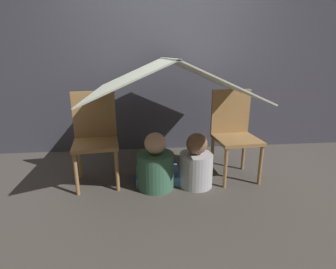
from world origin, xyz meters
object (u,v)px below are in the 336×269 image
person_front (156,166)px  person_second (196,165)px  chair_left (95,135)px  chair_right (234,131)px

person_front → person_second: bearing=0.5°
chair_left → person_front: size_ratio=1.63×
chair_left → person_second: size_ratio=1.68×
chair_left → person_front: bearing=-27.4°
chair_right → person_second: size_ratio=1.68×
chair_right → person_second: bearing=-159.2°
chair_left → chair_right: same height
person_front → person_second: (0.41, 0.00, -0.00)m
chair_left → chair_right: size_ratio=1.00×
chair_left → person_second: bearing=-19.4°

